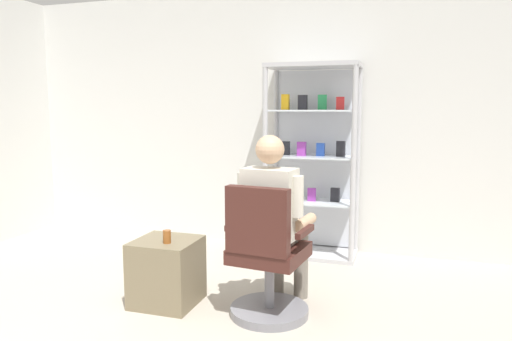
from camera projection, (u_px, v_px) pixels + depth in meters
back_wall at (281, 120)px, 5.01m from camera, size 6.00×0.10×2.70m
display_cabinet_main at (313, 159)px, 4.72m from camera, size 0.90×0.45×1.90m
office_chair at (266, 264)px, 3.29m from camera, size 0.59×0.56×0.96m
seated_shopkeeper at (275, 215)px, 3.39m from camera, size 0.52×0.59×1.29m
storage_crate at (167, 272)px, 3.56m from camera, size 0.46×0.44×0.49m
tea_glass at (167, 237)px, 3.44m from camera, size 0.06×0.06×0.10m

